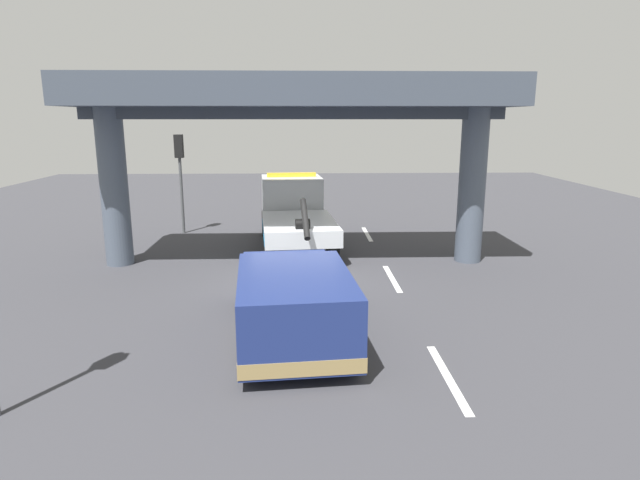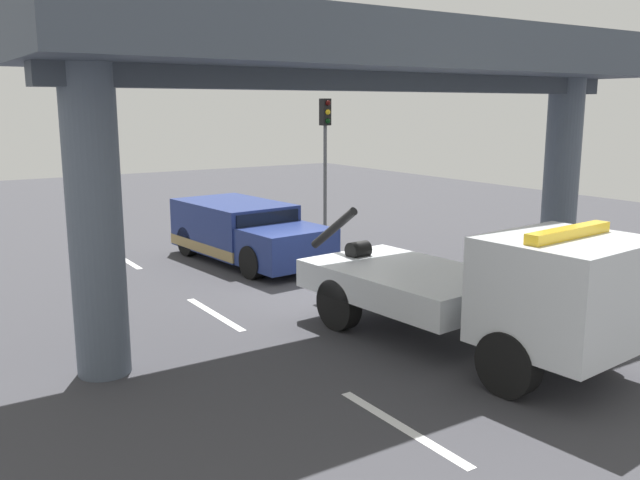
{
  "view_description": "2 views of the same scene",
  "coord_description": "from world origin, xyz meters",
  "views": [
    {
      "loc": [
        -14.59,
        -0.22,
        4.55
      ],
      "look_at": [
        0.89,
        -0.75,
        0.96
      ],
      "focal_mm": 29.56,
      "sensor_mm": 36.0,
      "label": 1
    },
    {
      "loc": [
        12.44,
        -8.36,
        4.25
      ],
      "look_at": [
        0.71,
        -0.67,
        1.45
      ],
      "focal_mm": 37.94,
      "sensor_mm": 36.0,
      "label": 2
    }
  ],
  "objects": [
    {
      "name": "traffic_light_near",
      "position": [
        -6.98,
        4.6,
        3.26
      ],
      "size": [
        0.39,
        0.32,
        4.48
      ],
      "color": "#515456",
      "rests_on": "ground"
    },
    {
      "name": "overpass_structure",
      "position": [
        1.89,
        0.0,
        4.92
      ],
      "size": [
        3.6,
        13.23,
        5.79
      ],
      "color": "#4C5666",
      "rests_on": "ground"
    },
    {
      "name": "tow_truck_white",
      "position": [
        4.79,
        0.07,
        1.2
      ],
      "size": [
        7.33,
        2.91,
        2.46
      ],
      "color": "silver",
      "rests_on": "ground"
    },
    {
      "name": "lane_stripe_east",
      "position": [
        6.0,
        -2.82,
        0.0
      ],
      "size": [
        2.6,
        0.16,
        0.01
      ],
      "primitive_type": "cube",
      "color": "silver",
      "rests_on": "ground"
    },
    {
      "name": "ground_plane",
      "position": [
        0.0,
        0.0,
        -0.05
      ],
      "size": [
        60.0,
        40.0,
        0.1
      ],
      "primitive_type": "cube",
      "color": "#38383D"
    },
    {
      "name": "towed_van_green",
      "position": [
        -4.12,
        -0.01,
        0.78
      ],
      "size": [
        5.37,
        2.63,
        1.58
      ],
      "color": "navy",
      "rests_on": "ground"
    },
    {
      "name": "lane_stripe_mid",
      "position": [
        0.0,
        -2.82,
        0.0
      ],
      "size": [
        2.6,
        0.16,
        0.01
      ],
      "primitive_type": "cube",
      "color": "silver",
      "rests_on": "ground"
    },
    {
      "name": "lane_stripe_west",
      "position": [
        -6.0,
        -2.82,
        0.0
      ],
      "size": [
        2.6,
        0.16,
        0.01
      ],
      "primitive_type": "cube",
      "color": "silver",
      "rests_on": "ground"
    }
  ]
}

